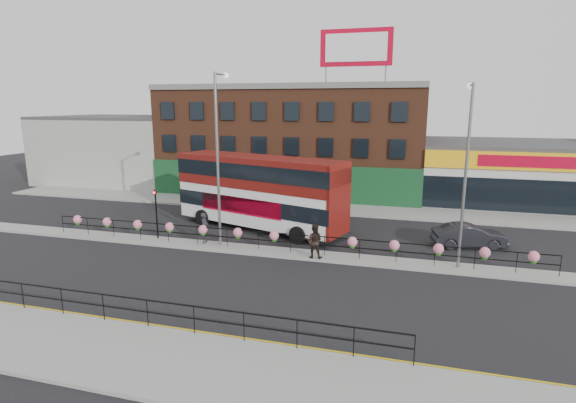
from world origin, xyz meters
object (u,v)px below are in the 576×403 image
(lamp_column_west, at_px, (219,145))
(lamp_column_east, at_px, (466,161))
(pedestrian_b, at_px, (314,241))
(car, at_px, (469,236))
(pedestrian_a, at_px, (205,228))
(double_decker_bus, at_px, (259,185))

(lamp_column_west, bearing_deg, lamp_column_east, -0.39)
(pedestrian_b, xyz_separation_m, lamp_column_east, (7.69, 0.83, 4.69))
(lamp_column_west, bearing_deg, pedestrian_b, -8.71)
(car, bearing_deg, pedestrian_a, 90.87)
(pedestrian_a, bearing_deg, double_decker_bus, -33.57)
(car, height_order, pedestrian_b, pedestrian_b)
(car, bearing_deg, pedestrian_b, 106.37)
(lamp_column_west, bearing_deg, double_decker_bus, 77.61)
(pedestrian_b, bearing_deg, double_decker_bus, -50.34)
(pedestrian_b, bearing_deg, car, -154.48)
(pedestrian_a, distance_m, lamp_column_east, 15.59)
(pedestrian_b, bearing_deg, lamp_column_east, -177.93)
(pedestrian_b, bearing_deg, lamp_column_west, -12.79)
(double_decker_bus, xyz_separation_m, pedestrian_a, (-2.11, -4.34, -2.04))
(car, bearing_deg, lamp_column_east, 153.43)
(lamp_column_west, distance_m, lamp_column_east, 13.71)
(car, height_order, pedestrian_a, pedestrian_a)
(double_decker_bus, distance_m, car, 13.94)
(car, bearing_deg, lamp_column_west, 92.01)
(pedestrian_a, bearing_deg, lamp_column_west, -98.67)
(pedestrian_a, height_order, lamp_column_east, lamp_column_east)
(double_decker_bus, bearing_deg, pedestrian_b, -46.25)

